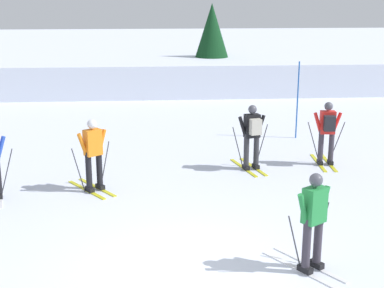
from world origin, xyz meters
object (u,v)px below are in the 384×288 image
object	(u,v)px
trail_marker_pole	(298,100)
conifer_far_left	(212,39)
skier_orange	(93,153)
skier_black	(252,134)
skier_red	(327,130)
skier_green	(313,219)

from	to	relation	value
trail_marker_pole	conifer_far_left	world-z (taller)	conifer_far_left
skier_orange	skier_black	size ratio (longest dim) A/B	1.00
skier_red	conifer_far_left	bearing A→B (deg)	97.61
skier_black	trail_marker_pole	size ratio (longest dim) A/B	0.71
skier_green	trail_marker_pole	world-z (taller)	trail_marker_pole
trail_marker_pole	skier_black	bearing A→B (deg)	-122.31
trail_marker_pole	skier_orange	bearing A→B (deg)	-143.10
skier_red	skier_green	size ratio (longest dim) A/B	1.00
skier_black	trail_marker_pole	distance (m)	3.70
skier_green	trail_marker_pole	distance (m)	8.81
skier_green	trail_marker_pole	size ratio (longest dim) A/B	0.71
skier_green	trail_marker_pole	xyz separation A→B (m)	(1.94, 8.59, 0.29)
skier_green	skier_black	world-z (taller)	same
skier_red	skier_orange	distance (m)	6.16
skier_orange	skier_black	xyz separation A→B (m)	(3.92, 1.30, 0.04)
skier_red	trail_marker_pole	world-z (taller)	trail_marker_pole
skier_orange	skier_black	distance (m)	4.13
trail_marker_pole	skier_red	bearing A→B (deg)	-88.62
skier_red	skier_orange	xyz separation A→B (m)	(-5.96, -1.55, -0.04)
skier_black	trail_marker_pole	bearing A→B (deg)	57.69
skier_green	conifer_far_left	distance (m)	18.51
skier_red	trail_marker_pole	distance (m)	2.89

